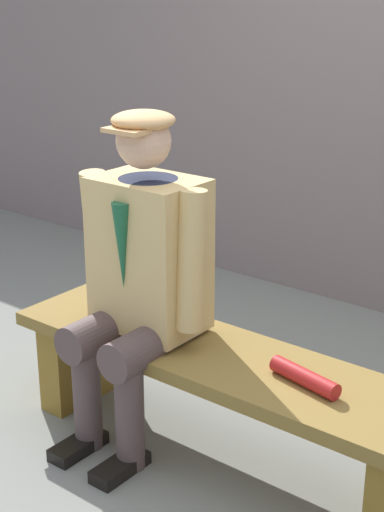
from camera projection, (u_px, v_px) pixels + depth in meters
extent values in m
plane|color=gray|center=(220.00, 457.00, 2.99)|extent=(30.00, 30.00, 0.00)
cube|color=olive|center=(221.00, 360.00, 2.85)|extent=(1.77, 0.45, 0.05)
cube|color=olive|center=(82.00, 356.00, 3.35)|extent=(0.13, 0.38, 0.39)
cube|color=tan|center=(150.00, 254.00, 2.93)|extent=(0.40, 0.29, 0.59)
cylinder|color=#1E2338|center=(148.00, 186.00, 2.84)|extent=(0.22, 0.22, 0.06)
cone|color=#195938|center=(122.00, 246.00, 2.80)|extent=(0.07, 0.07, 0.32)
sphere|color=#DBAD8C|center=(144.00, 141.00, 2.77)|extent=(0.20, 0.20, 0.20)
ellipsoid|color=tan|center=(143.00, 120.00, 2.74)|extent=(0.23, 0.23, 0.07)
cube|color=tan|center=(126.00, 131.00, 2.68)|extent=(0.16, 0.09, 0.02)
cylinder|color=#503F3E|center=(151.00, 344.00, 2.87)|extent=(0.15, 0.42, 0.15)
cylinder|color=#503F3E|center=(130.00, 412.00, 2.86)|extent=(0.11, 0.11, 0.46)
cube|color=black|center=(120.00, 467.00, 2.88)|extent=(0.10, 0.24, 0.05)
cylinder|color=tan|center=(191.00, 261.00, 2.75)|extent=(0.10, 0.13, 0.52)
cylinder|color=#503F3E|center=(108.00, 328.00, 3.00)|extent=(0.15, 0.42, 0.15)
cylinder|color=#503F3E|center=(87.00, 394.00, 2.99)|extent=(0.11, 0.11, 0.46)
cube|color=black|center=(78.00, 446.00, 3.01)|extent=(0.10, 0.24, 0.05)
cylinder|color=tan|center=(98.00, 236.00, 3.02)|extent=(0.12, 0.15, 0.52)
cylinder|color=#B21E1E|center=(304.00, 377.00, 2.61)|extent=(0.28, 0.11, 0.06)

